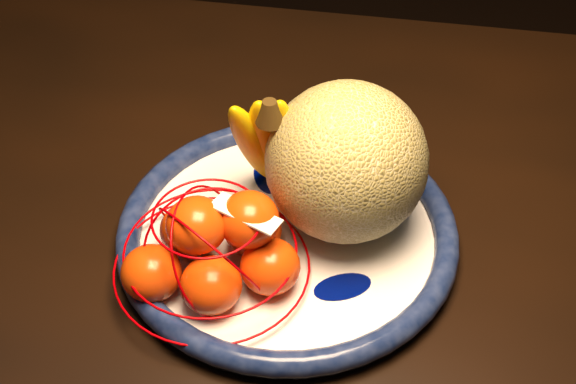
# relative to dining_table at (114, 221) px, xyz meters

# --- Properties ---
(dining_table) EXTENTS (1.52, 1.00, 0.72)m
(dining_table) POSITION_rel_dining_table_xyz_m (0.00, 0.00, 0.00)
(dining_table) COLOR black
(dining_table) RESTS_ON ground
(fruit_bowl) EXTENTS (0.39, 0.39, 0.03)m
(fruit_bowl) POSITION_rel_dining_table_xyz_m (0.24, -0.09, 0.09)
(fruit_bowl) COLOR white
(fruit_bowl) RESTS_ON dining_table
(cantaloupe) EXTENTS (0.18, 0.18, 0.18)m
(cantaloupe) POSITION_rel_dining_table_xyz_m (0.30, -0.07, 0.18)
(cantaloupe) COLOR olive
(cantaloupe) RESTS_ON fruit_bowl
(banana_bunch) EXTENTS (0.12, 0.11, 0.18)m
(banana_bunch) POSITION_rel_dining_table_xyz_m (0.21, -0.03, 0.18)
(banana_bunch) COLOR #EBC000
(banana_bunch) RESTS_ON fruit_bowl
(mandarin_bag) EXTENTS (0.21, 0.21, 0.13)m
(mandarin_bag) POSITION_rel_dining_table_xyz_m (0.16, -0.16, 0.13)
(mandarin_bag) COLOR #FF3900
(mandarin_bag) RESTS_ON fruit_bowl
(price_tag) EXTENTS (0.08, 0.06, 0.01)m
(price_tag) POSITION_rel_dining_table_xyz_m (0.20, -0.15, 0.18)
(price_tag) COLOR white
(price_tag) RESTS_ON mandarin_bag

